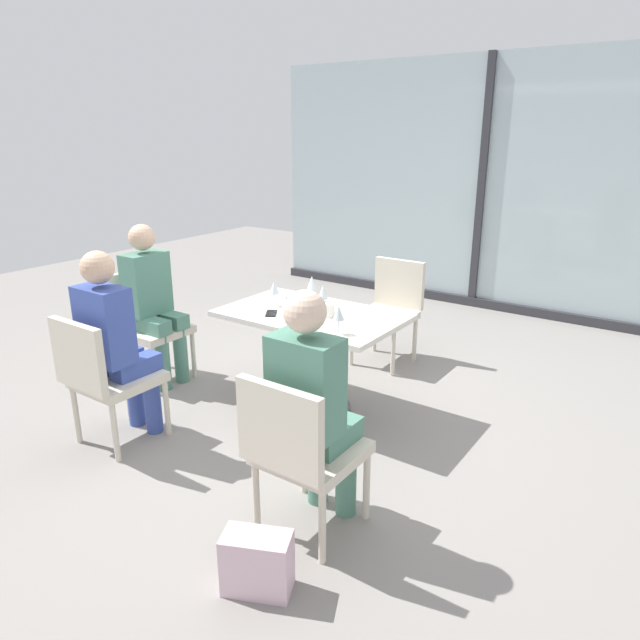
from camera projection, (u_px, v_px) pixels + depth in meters
The scene contains 18 objects.
ground_plane at pixel (312, 408), 4.21m from camera, with size 12.00×12.00×0.00m, color gray.
window_wall_backdrop at pixel (481, 199), 6.32m from camera, with size 5.21×0.10×2.70m.
dining_table_main at pixel (312, 340), 4.04m from camera, with size 1.24×0.77×0.73m.
chair_front_right at pixel (300, 447), 2.74m from camera, with size 0.46×0.50×0.87m.
chair_side_end at pixel (146, 319), 4.59m from camera, with size 0.50×0.46×0.87m.
chair_front_left at pixel (103, 374), 3.57m from camera, with size 0.46×0.50×0.87m.
chair_near_window at pixel (390, 305), 4.95m from camera, with size 0.46×0.51×0.87m.
person_front_right at pixel (313, 400), 2.76m from camera, with size 0.34×0.39×1.26m.
person_side_end at pixel (153, 297), 4.46m from camera, with size 0.39×0.34×1.26m.
person_front_left at pixel (115, 338), 3.59m from camera, with size 0.34×0.39×1.26m.
wine_glass_0 at pixel (274, 288), 4.10m from camera, with size 0.07×0.07×0.18m.
wine_glass_1 at pixel (339, 313), 3.53m from camera, with size 0.07×0.07×0.18m.
wine_glass_2 at pixel (312, 283), 4.23m from camera, with size 0.07×0.07×0.18m.
wine_glass_3 at pixel (286, 303), 3.74m from camera, with size 0.07×0.07×0.18m.
wine_glass_4 at pixel (323, 293), 3.97m from camera, with size 0.07×0.07×0.18m.
coffee_cup at pixel (329, 310), 3.88m from camera, with size 0.08×0.08×0.09m, color white.
cell_phone_on_table at pixel (271, 313), 3.96m from camera, with size 0.07×0.14×0.01m, color black.
handbag_0 at pixel (257, 563), 2.51m from camera, with size 0.30×0.16×0.28m, color beige.
Camera 1 is at (2.22, -3.08, 1.93)m, focal length 32.33 mm.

